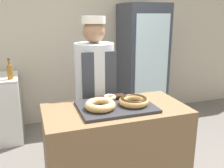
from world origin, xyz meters
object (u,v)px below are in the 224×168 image
at_px(donut_chocolate_glaze, 134,101).
at_px(bottle_amber, 10,71).
at_px(serving_tray, 116,107).
at_px(donut_light_glaze, 100,105).
at_px(baker_person, 95,96).
at_px(brownie_back_right, 120,96).
at_px(donut_mini_center, 110,97).
at_px(brownie_back_left, 100,99).
at_px(beverage_fridge, 142,64).

relative_size(donut_chocolate_glaze, bottle_amber, 0.93).
bearing_deg(serving_tray, donut_light_glaze, -166.81).
bearing_deg(serving_tray, baker_person, 92.67).
bearing_deg(brownie_back_right, donut_mini_center, 180.00).
distance_m(donut_chocolate_glaze, brownie_back_right, 0.20).
relative_size(donut_chocolate_glaze, brownie_back_right, 3.10).
xyz_separation_m(brownie_back_right, bottle_amber, (-0.98, 1.38, 0.01)).
relative_size(donut_light_glaze, bottle_amber, 0.93).
distance_m(brownie_back_left, baker_person, 0.43).
relative_size(donut_mini_center, beverage_fridge, 0.06).
relative_size(donut_mini_center, bottle_amber, 0.44).
bearing_deg(bottle_amber, baker_person, -48.25).
height_order(brownie_back_right, beverage_fridge, beverage_fridge).
height_order(serving_tray, baker_person, baker_person).
relative_size(donut_chocolate_glaze, beverage_fridge, 0.13).
distance_m(donut_chocolate_glaze, donut_mini_center, 0.24).
distance_m(donut_mini_center, beverage_fridge, 1.89).
height_order(baker_person, beverage_fridge, beverage_fridge).
relative_size(brownie_back_right, bottle_amber, 0.30).
relative_size(serving_tray, brownie_back_right, 7.70).
distance_m(serving_tray, baker_person, 0.57).
bearing_deg(serving_tray, donut_mini_center, 90.00).
bearing_deg(baker_person, bottle_amber, 131.75).
bearing_deg(serving_tray, brownie_back_left, 120.34).
relative_size(donut_chocolate_glaze, baker_person, 0.15).
relative_size(donut_light_glaze, donut_chocolate_glaze, 1.00).
bearing_deg(brownie_back_right, serving_tray, -120.34).
xyz_separation_m(brownie_back_left, baker_person, (0.07, 0.41, -0.11)).
xyz_separation_m(donut_light_glaze, donut_chocolate_glaze, (0.29, 0.00, 0.00)).
relative_size(brownie_back_right, baker_person, 0.05).
bearing_deg(bottle_amber, donut_light_glaze, -64.62).
bearing_deg(bottle_amber, beverage_fridge, 5.64).
height_order(brownie_back_left, baker_person, baker_person).
bearing_deg(donut_light_glaze, brownie_back_left, 74.95).
xyz_separation_m(donut_mini_center, baker_person, (-0.03, 0.41, -0.11)).
distance_m(brownie_back_right, beverage_fridge, 1.84).
bearing_deg(brownie_back_left, brownie_back_right, 0.00).
bearing_deg(donut_mini_center, donut_chocolate_glaze, -53.09).
bearing_deg(brownie_back_right, donut_light_glaze, -140.97).
distance_m(brownie_back_right, baker_person, 0.44).
xyz_separation_m(donut_chocolate_glaze, bottle_amber, (-1.04, 1.57, -0.01)).
bearing_deg(donut_chocolate_glaze, baker_person, 105.94).
bearing_deg(brownie_back_left, donut_light_glaze, -105.05).
height_order(donut_light_glaze, bottle_amber, bottle_amber).
distance_m(donut_light_glaze, baker_person, 0.63).
bearing_deg(beverage_fridge, donut_light_glaze, -124.39).
bearing_deg(serving_tray, donut_chocolate_glaze, -13.19).
xyz_separation_m(brownie_back_left, bottle_amber, (-0.80, 1.38, 0.01)).
height_order(serving_tray, bottle_amber, bottle_amber).
distance_m(brownie_back_left, beverage_fridge, 1.95).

